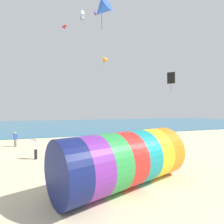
# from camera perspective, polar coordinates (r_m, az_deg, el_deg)

# --- Properties ---
(ground_plane) EXTENTS (120.00, 120.00, 0.00)m
(ground_plane) POSITION_cam_1_polar(r_m,az_deg,el_deg) (10.89, 7.78, -22.34)
(ground_plane) COLOR beige
(sea) EXTENTS (120.00, 40.00, 0.10)m
(sea) POSITION_cam_1_polar(r_m,az_deg,el_deg) (47.88, -12.86, -4.08)
(sea) COLOR teal
(sea) RESTS_ON ground
(giant_inflatable_tube) EXTENTS (8.27, 5.41, 3.01)m
(giant_inflatable_tube) POSITION_cam_1_polar(r_m,az_deg,el_deg) (10.14, 3.76, -15.06)
(giant_inflatable_tube) COLOR navy
(giant_inflatable_tube) RESTS_ON ground
(kite_handler) EXTENTS (0.26, 0.38, 1.64)m
(kite_handler) POSITION_cam_1_polar(r_m,az_deg,el_deg) (14.28, 19.26, -13.15)
(kite_handler) COLOR black
(kite_handler) RESTS_ON ground
(kite_orange_delta) EXTENTS (1.11, 1.09, 1.37)m
(kite_orange_delta) POSITION_cam_1_polar(r_m,az_deg,el_deg) (24.07, -2.72, 17.05)
(kite_orange_delta) COLOR orange
(kite_blue_delta) EXTENTS (1.83, 1.93, 2.35)m
(kite_blue_delta) POSITION_cam_1_polar(r_m,az_deg,el_deg) (15.08, -3.39, 30.51)
(kite_blue_delta) COLOR blue
(kite_red_parafoil) EXTENTS (0.79, 0.98, 0.48)m
(kite_red_parafoil) POSITION_cam_1_polar(r_m,az_deg,el_deg) (25.28, -15.28, 25.36)
(kite_red_parafoil) COLOR red
(kite_purple_parafoil) EXTENTS (0.70, 0.84, 0.42)m
(kite_purple_parafoil) POSITION_cam_1_polar(r_m,az_deg,el_deg) (25.53, -5.52, 29.40)
(kite_purple_parafoil) COLOR purple
(kite_white_box) EXTENTS (0.61, 0.61, 1.34)m
(kite_white_box) POSITION_cam_1_polar(r_m,az_deg,el_deg) (30.78, -9.73, 28.66)
(kite_white_box) COLOR white
(kite_black_diamond) EXTENTS (0.69, 0.79, 2.20)m
(kite_black_diamond) POSITION_cam_1_polar(r_m,az_deg,el_deg) (21.75, 18.72, 10.43)
(kite_black_diamond) COLOR black
(bystander_near_water) EXTENTS (0.26, 0.39, 1.78)m
(bystander_near_water) POSITION_cam_1_polar(r_m,az_deg,el_deg) (16.61, -23.64, -10.86)
(bystander_near_water) COLOR black
(bystander_near_water) RESTS_ON ground
(bystander_mid_beach) EXTENTS (0.42, 0.35, 1.70)m
(bystander_mid_beach) POSITION_cam_1_polar(r_m,az_deg,el_deg) (22.83, -29.02, -7.77)
(bystander_mid_beach) COLOR #726651
(bystander_mid_beach) RESTS_ON ground
(cooler_box) EXTENTS (0.58, 0.63, 0.36)m
(cooler_box) POSITION_cam_1_polar(r_m,az_deg,el_deg) (13.33, 17.22, -17.09)
(cooler_box) COLOR red
(cooler_box) RESTS_ON ground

